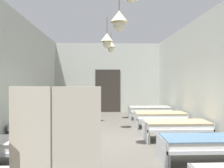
{
  "coord_description": "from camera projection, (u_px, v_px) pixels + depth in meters",
  "views": [
    {
      "loc": [
        -0.28,
        -6.59,
        1.75
      ],
      "look_at": [
        0.0,
        0.34,
        1.66
      ],
      "focal_mm": 36.63,
      "sensor_mm": 36.0,
      "label": 1
    }
  ],
  "objects": [
    {
      "name": "ground_plane",
      "position": [
        112.0,
        143.0,
        6.62
      ],
      "size": [
        6.45,
        13.25,
        0.1
      ],
      "primitive_type": "cube",
      "color": "#59544C"
    },
    {
      "name": "room_shell",
      "position": [
        111.0,
        75.0,
        7.89
      ],
      "size": [
        6.25,
        12.85,
        3.9
      ],
      "color": "#B2B7AD",
      "rests_on": "ground"
    },
    {
      "name": "bed_left_row_1",
      "position": [
        24.0,
        145.0,
        4.64
      ],
      "size": [
        1.9,
        0.84,
        0.57
      ],
      "color": "#B7BCC1",
      "rests_on": "ground"
    },
    {
      "name": "bed_right_row_1",
      "position": [
        206.0,
        143.0,
        4.79
      ],
      "size": [
        1.9,
        0.84,
        0.57
      ],
      "color": "#B7BCC1",
      "rests_on": "ground"
    },
    {
      "name": "bed_left_row_2",
      "position": [
        47.0,
        127.0,
        6.53
      ],
      "size": [
        1.9,
        0.84,
        0.57
      ],
      "color": "#B7BCC1",
      "rests_on": "ground"
    },
    {
      "name": "bed_right_row_2",
      "position": [
        176.0,
        126.0,
        6.69
      ],
      "size": [
        1.9,
        0.84,
        0.57
      ],
      "color": "#B7BCC1",
      "rests_on": "ground"
    },
    {
      "name": "bed_left_row_3",
      "position": [
        60.0,
        117.0,
        8.43
      ],
      "size": [
        1.9,
        0.84,
        0.57
      ],
      "color": "#B7BCC1",
      "rests_on": "ground"
    },
    {
      "name": "bed_right_row_3",
      "position": [
        160.0,
        116.0,
        8.58
      ],
      "size": [
        1.9,
        0.84,
        0.57
      ],
      "color": "#B7BCC1",
      "rests_on": "ground"
    },
    {
      "name": "bed_left_row_4",
      "position": [
        68.0,
        110.0,
        10.33
      ],
      "size": [
        1.9,
        0.84,
        0.57
      ],
      "color": "#B7BCC1",
      "rests_on": "ground"
    },
    {
      "name": "bed_right_row_4",
      "position": [
        150.0,
        110.0,
        10.48
      ],
      "size": [
        1.9,
        0.84,
        0.57
      ],
      "color": "#B7BCC1",
      "rests_on": "ground"
    },
    {
      "name": "nurse_near_aisle",
      "position": [
        94.0,
        110.0,
        9.69
      ],
      "size": [
        0.52,
        0.52,
        1.49
      ],
      "rotation": [
        0.0,
        0.0,
        1.53
      ],
      "color": "white",
      "rests_on": "ground"
    },
    {
      "name": "patient_seated_primary",
      "position": [
        75.0,
        101.0,
        10.3
      ],
      "size": [
        0.44,
        0.44,
        0.8
      ],
      "color": "#515B70",
      "rests_on": "bed_left_row_4"
    },
    {
      "name": "patient_seated_secondary",
      "position": [
        69.0,
        105.0,
        8.52
      ],
      "size": [
        0.44,
        0.44,
        0.8
      ],
      "color": "#515B70",
      "rests_on": "bed_left_row_3"
    }
  ]
}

